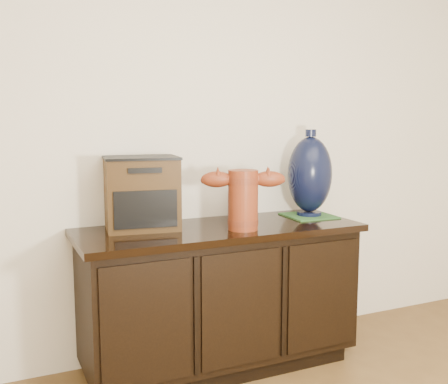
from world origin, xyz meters
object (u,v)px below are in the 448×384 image
sideboard (220,296)px  lamp_base (310,175)px  terracotta_vessel (243,196)px  spray_can (241,200)px  tv_radio (142,193)px

sideboard → lamp_base: lamp_base is taller
sideboard → terracotta_vessel: size_ratio=3.52×
spray_can → terracotta_vessel: bearing=-114.8°
tv_radio → spray_can: 0.60m
sideboard → lamp_base: size_ratio=3.03×
sideboard → tv_radio: (-0.37, 0.12, 0.55)m
terracotta_vessel → spray_can: (0.14, 0.30, -0.07)m
lamp_base → spray_can: bearing=159.7°
terracotta_vessel → tv_radio: bearing=173.7°
spray_can → sideboard: bearing=-138.8°
tv_radio → lamp_base: (0.95, -0.07, 0.06)m
terracotta_vessel → tv_radio: size_ratio=1.04×
sideboard → tv_radio: 0.68m
terracotta_vessel → lamp_base: (0.50, 0.17, 0.07)m
terracotta_vessel → lamp_base: size_ratio=0.86×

